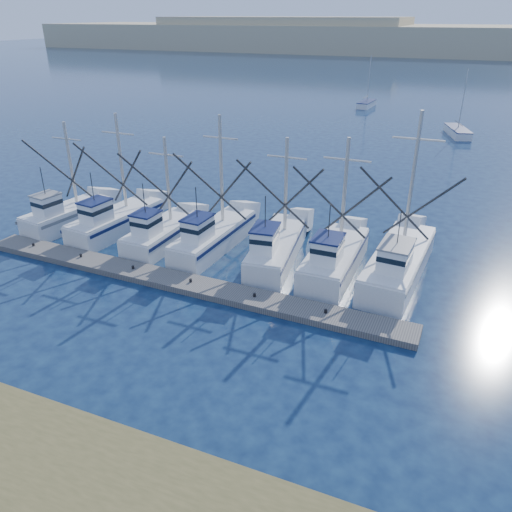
# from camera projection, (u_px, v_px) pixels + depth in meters

# --- Properties ---
(ground) EXTENTS (500.00, 500.00, 0.00)m
(ground) POSITION_uv_depth(u_px,v_px,m) (218.00, 381.00, 21.35)
(ground) COLOR #0C1936
(ground) RESTS_ON ground
(floating_dock) EXTENTS (27.51, 2.53, 0.37)m
(floating_dock) POSITION_uv_depth(u_px,v_px,m) (176.00, 281.00, 28.92)
(floating_dock) COLOR slate
(floating_dock) RESTS_ON ground
(dune_ridge) EXTENTS (360.00, 60.00, 10.00)m
(dune_ridge) POSITION_uv_depth(u_px,v_px,m) (460.00, 40.00, 193.40)
(dune_ridge) COLOR tan
(dune_ridge) RESTS_ON ground
(trawler_fleet) EXTENTS (26.79, 9.61, 9.45)m
(trawler_fleet) POSITION_uv_depth(u_px,v_px,m) (233.00, 241.00, 32.20)
(trawler_fleet) COLOR white
(trawler_fleet) RESTS_ON ground
(sailboat_near) EXTENTS (3.79, 6.86, 8.10)m
(sailboat_near) POSITION_uv_depth(u_px,v_px,m) (457.00, 132.00, 64.10)
(sailboat_near) COLOR white
(sailboat_near) RESTS_ON ground
(sailboat_far) EXTENTS (2.21, 5.87, 8.10)m
(sailboat_far) POSITION_uv_depth(u_px,v_px,m) (366.00, 104.00, 83.65)
(sailboat_far) COLOR white
(sailboat_far) RESTS_ON ground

